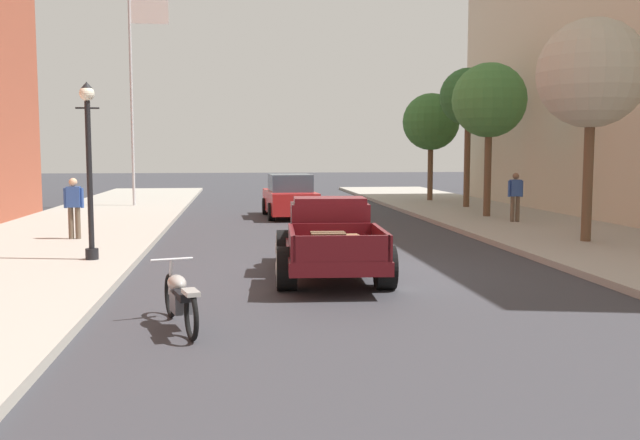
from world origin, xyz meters
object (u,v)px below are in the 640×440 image
at_px(street_tree_nearest, 592,74).
at_px(street_tree_farthest, 431,122).
at_px(street_lamp_near, 89,157).
at_px(flagpole, 136,76).
at_px(pedestrian_sidewalk_right, 515,194).
at_px(street_tree_third, 468,98).
at_px(hotrod_truck_maroon, 329,238).
at_px(car_background_red, 290,197).
at_px(motorcycle_parked, 180,298).
at_px(pedestrian_sidewalk_left, 74,204).
at_px(street_tree_second, 489,101).

relative_size(street_tree_nearest, street_tree_farthest, 1.12).
height_order(street_lamp_near, flagpole, flagpole).
xyz_separation_m(pedestrian_sidewalk_right, street_tree_third, (0.45, 6.40, 3.69)).
xyz_separation_m(street_lamp_near, street_tree_nearest, (12.34, 1.74, 2.12)).
relative_size(hotrod_truck_maroon, street_tree_nearest, 0.86).
xyz_separation_m(car_background_red, street_lamp_near, (-5.18, -10.96, 1.62)).
bearing_deg(pedestrian_sidewalk_right, flagpole, 146.72).
height_order(motorcycle_parked, pedestrian_sidewalk_left, pedestrian_sidewalk_left).
distance_m(street_lamp_near, street_tree_farthest, 21.66).
relative_size(pedestrian_sidewalk_right, street_tree_second, 0.30).
relative_size(street_lamp_near, street_tree_third, 0.65).
relative_size(pedestrian_sidewalk_right, street_tree_third, 0.28).
height_order(hotrod_truck_maroon, street_tree_nearest, street_tree_nearest).
relative_size(hotrod_truck_maroon, street_tree_third, 0.85).
bearing_deg(hotrod_truck_maroon, car_background_red, 89.34).
height_order(motorcycle_parked, street_tree_nearest, street_tree_nearest).
height_order(car_background_red, street_tree_third, street_tree_third).
xyz_separation_m(car_background_red, street_tree_second, (7.10, -1.97, 3.57)).
height_order(hotrod_truck_maroon, street_tree_third, street_tree_third).
xyz_separation_m(hotrod_truck_maroon, car_background_red, (0.15, 12.62, 0.01)).
relative_size(car_background_red, street_tree_third, 0.74).
bearing_deg(street_tree_third, street_tree_nearest, -93.02).
bearing_deg(hotrod_truck_maroon, street_tree_second, 55.76).
xyz_separation_m(street_tree_third, street_tree_farthest, (-0.39, 4.30, -0.85)).
height_order(street_lamp_near, street_tree_second, street_tree_second).
height_order(pedestrian_sidewalk_right, street_tree_second, street_tree_second).
bearing_deg(street_tree_nearest, car_background_red, 127.79).
relative_size(street_tree_second, street_tree_farthest, 1.07).
distance_m(hotrod_truck_maroon, pedestrian_sidewalk_left, 8.30).
bearing_deg(street_tree_nearest, flagpole, 133.67).
distance_m(hotrod_truck_maroon, street_lamp_near, 5.55).
bearing_deg(street_tree_second, street_tree_third, 81.18).
relative_size(pedestrian_sidewalk_right, flagpole, 0.18).
bearing_deg(street_tree_nearest, street_lamp_near, -171.99).
distance_m(motorcycle_parked, pedestrian_sidewalk_left, 10.22).
height_order(hotrod_truck_maroon, street_lamp_near, street_lamp_near).
distance_m(car_background_red, street_tree_second, 8.19).
xyz_separation_m(car_background_red, street_tree_farthest, (7.37, 6.62, 3.16)).
xyz_separation_m(flagpole, street_tree_farthest, (13.65, 1.77, -1.84)).
relative_size(hotrod_truck_maroon, street_lamp_near, 1.30).
height_order(hotrod_truck_maroon, motorcycle_parked, hotrod_truck_maroon).
relative_size(motorcycle_parked, flagpole, 0.22).
relative_size(pedestrian_sidewalk_left, street_tree_second, 0.30).
height_order(hotrod_truck_maroon, street_tree_farthest, street_tree_farthest).
height_order(motorcycle_parked, street_tree_second, street_tree_second).
bearing_deg(street_tree_nearest, hotrod_truck_maroon, -155.09).
height_order(car_background_red, street_lamp_near, street_lamp_near).
distance_m(hotrod_truck_maroon, street_tree_second, 13.36).
bearing_deg(street_tree_second, street_lamp_near, -143.80).
relative_size(car_background_red, street_tree_second, 0.79).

